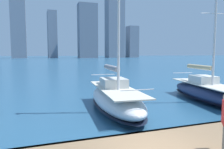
# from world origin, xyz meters

# --- Properties ---
(dock_pier) EXTENTS (28.00, 2.80, 0.60)m
(dock_pier) POSITION_xyz_m (-0.00, -0.10, 0.54)
(dock_pier) COLOR #896B4C
(dock_pier) RESTS_ON ground
(city_skyline) EXTENTS (164.69, 24.86, 53.55)m
(city_skyline) POSITION_xyz_m (-6.74, -162.49, 21.49)
(city_skyline) COLOR gray
(city_skyline) RESTS_ON ground
(sailboat_tan) EXTENTS (3.78, 8.56, 9.43)m
(sailboat_tan) POSITION_xyz_m (-8.50, -6.98, 0.70)
(sailboat_tan) COLOR navy
(sailboat_tan) RESTS_ON ground
(sailboat_grey) EXTENTS (3.18, 8.22, 11.23)m
(sailboat_grey) POSITION_xyz_m (-1.28, -6.71, 0.77)
(sailboat_grey) COLOR white
(sailboat_grey) RESTS_ON ground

